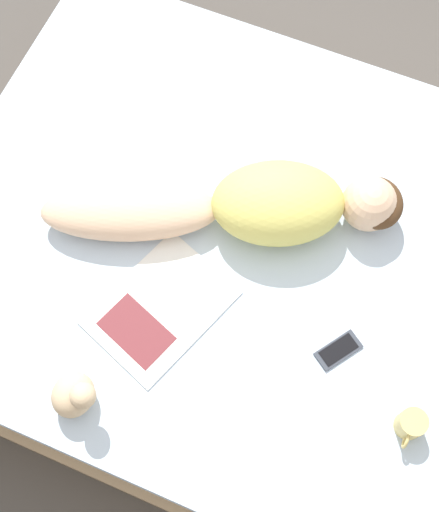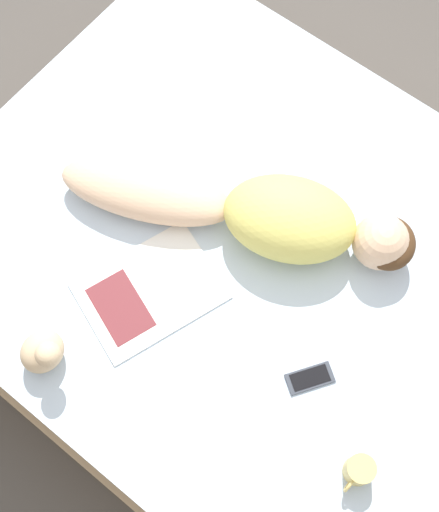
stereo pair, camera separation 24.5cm
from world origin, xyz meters
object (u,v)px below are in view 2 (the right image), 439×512
person (260,214)px  coffee_mug (359,470)px  open_magazine (149,292)px  cell_phone (310,378)px

person → coffee_mug: person is taller
person → open_magazine: person is taller
person → coffee_mug: (0.49, 0.75, -0.05)m
coffee_mug → cell_phone: (-0.15, -0.29, -0.04)m
person → open_magazine: size_ratio=2.26×
open_magazine → cell_phone: (-0.10, 0.61, 0.00)m
person → cell_phone: size_ratio=7.38×
person → open_magazine: (0.43, -0.15, -0.09)m
open_magazine → coffee_mug: 0.90m
cell_phone → person: bearing=178.5°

